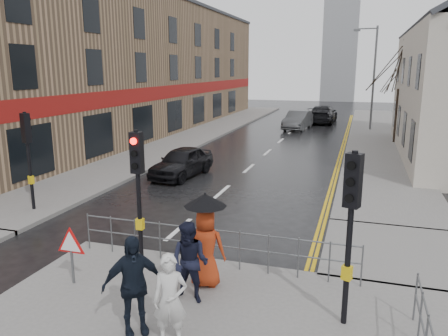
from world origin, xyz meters
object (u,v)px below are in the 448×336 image
Objects in this scene: pedestrian_d at (133,285)px; car_mid at (298,120)px; pedestrian_a at (170,300)px; pedestrian_b at (190,263)px; pedestrian_with_umbrella at (206,237)px; car_parked at (182,162)px.

pedestrian_d reaches higher than car_mid.
pedestrian_b reaches higher than pedestrian_a.
pedestrian_d is at bearing -109.66° from pedestrian_b.
pedestrian_with_umbrella is at bearing 32.84° from pedestrian_d.
pedestrian_b is at bearing -95.78° from pedestrian_with_umbrella.
pedestrian_with_umbrella reaches higher than car_mid.
pedestrian_a is at bearing -80.14° from car_mid.
pedestrian_with_umbrella reaches higher than pedestrian_b.
pedestrian_a is 0.88× the size of pedestrian_d.
car_parked is (-4.86, 12.03, -0.30)m from pedestrian_a.
pedestrian_with_umbrella reaches higher than pedestrian_a.
pedestrian_with_umbrella is 1.13× the size of pedestrian_d.
pedestrian_with_umbrella reaches higher than pedestrian_d.
pedestrian_b is 0.81× the size of pedestrian_with_umbrella.
pedestrian_b is 0.38× the size of car_mid.
pedestrian_d reaches higher than car_parked.
pedestrian_a is 0.97× the size of pedestrian_b.
pedestrian_b is at bearing 82.01° from pedestrian_a.
pedestrian_d is at bearing -106.90° from pedestrian_with_umbrella.
pedestrian_a is 0.78× the size of pedestrian_with_umbrella.
pedestrian_d is (-0.78, 0.09, 0.11)m from pedestrian_a.
pedestrian_with_umbrella is 10.90m from car_parked.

